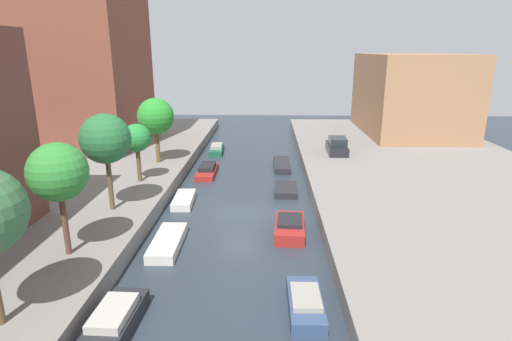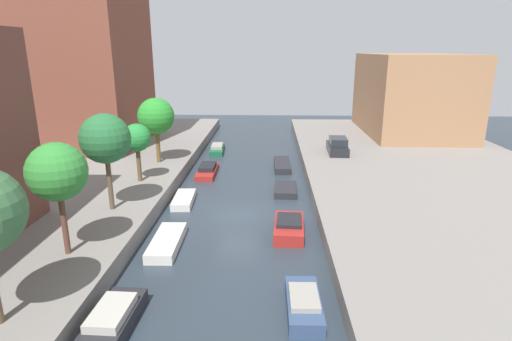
{
  "view_description": "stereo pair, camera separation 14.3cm",
  "coord_description": "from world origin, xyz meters",
  "px_view_note": "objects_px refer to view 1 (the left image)",
  "views": [
    {
      "loc": [
        1.93,
        -24.83,
        10.26
      ],
      "look_at": [
        1.07,
        4.24,
        1.73
      ],
      "focal_mm": 29.04,
      "sensor_mm": 36.0,
      "label": 1
    },
    {
      "loc": [
        2.08,
        -24.83,
        10.26
      ],
      "look_at": [
        1.07,
        4.24,
        1.73
      ],
      "focal_mm": 29.04,
      "sensor_mm": 36.0,
      "label": 2
    }
  ],
  "objects_px": {
    "moored_boat_left_1": "(113,322)",
    "moored_boat_left_2": "(167,242)",
    "moored_boat_right_4": "(282,165)",
    "street_tree_4": "(156,117)",
    "street_tree_2": "(105,139)",
    "parked_car": "(337,146)",
    "moored_boat_right_2": "(290,227)",
    "moored_boat_left_3": "(184,200)",
    "moored_boat_right_3": "(286,190)",
    "apartment_tower_far": "(82,40)",
    "street_tree_1": "(58,173)",
    "low_block_right": "(410,94)",
    "moored_boat_right_1": "(305,304)",
    "moored_boat_left_4": "(207,170)",
    "moored_boat_left_5": "(217,149)",
    "street_tree_3": "(137,139)"
  },
  "relations": [
    {
      "from": "parked_car",
      "to": "moored_boat_left_3",
      "type": "relative_size",
      "value": 1.21
    },
    {
      "from": "street_tree_2",
      "to": "moored_boat_left_2",
      "type": "height_order",
      "value": "street_tree_2"
    },
    {
      "from": "moored_boat_left_1",
      "to": "street_tree_1",
      "type": "bearing_deg",
      "value": 130.38
    },
    {
      "from": "low_block_right",
      "to": "moored_boat_left_4",
      "type": "relative_size",
      "value": 3.44
    },
    {
      "from": "low_block_right",
      "to": "street_tree_2",
      "type": "xyz_separation_m",
      "value": [
        -25.42,
        -24.85,
        -0.09
      ]
    },
    {
      "from": "low_block_right",
      "to": "moored_boat_right_1",
      "type": "relative_size",
      "value": 4.47
    },
    {
      "from": "parked_car",
      "to": "moored_boat_right_1",
      "type": "relative_size",
      "value": 1.22
    },
    {
      "from": "parked_car",
      "to": "moored_boat_left_2",
      "type": "distance_m",
      "value": 21.17
    },
    {
      "from": "moored_boat_left_1",
      "to": "moored_boat_right_1",
      "type": "bearing_deg",
      "value": 11.0
    },
    {
      "from": "moored_boat_right_4",
      "to": "street_tree_4",
      "type": "bearing_deg",
      "value": -169.37
    },
    {
      "from": "low_block_right",
      "to": "moored_boat_right_4",
      "type": "distance_m",
      "value": 19.73
    },
    {
      "from": "low_block_right",
      "to": "street_tree_4",
      "type": "height_order",
      "value": "low_block_right"
    },
    {
      "from": "moored_boat_left_1",
      "to": "moored_boat_left_3",
      "type": "height_order",
      "value": "moored_boat_left_1"
    },
    {
      "from": "street_tree_2",
      "to": "street_tree_3",
      "type": "distance_m",
      "value": 5.66
    },
    {
      "from": "street_tree_1",
      "to": "street_tree_3",
      "type": "bearing_deg",
      "value": 90.0
    },
    {
      "from": "moored_boat_left_3",
      "to": "moored_boat_right_1",
      "type": "distance_m",
      "value": 14.26
    },
    {
      "from": "street_tree_4",
      "to": "parked_car",
      "type": "relative_size",
      "value": 1.3
    },
    {
      "from": "moored_boat_left_3",
      "to": "moored_boat_right_2",
      "type": "bearing_deg",
      "value": -33.78
    },
    {
      "from": "moored_boat_left_4",
      "to": "moored_boat_right_3",
      "type": "relative_size",
      "value": 1.43
    },
    {
      "from": "moored_boat_right_3",
      "to": "apartment_tower_far",
      "type": "bearing_deg",
      "value": 148.54
    },
    {
      "from": "moored_boat_left_3",
      "to": "moored_boat_right_2",
      "type": "height_order",
      "value": "moored_boat_right_2"
    },
    {
      "from": "parked_car",
      "to": "moored_boat_right_2",
      "type": "xyz_separation_m",
      "value": [
        -5.12,
        -15.66,
        -1.21
      ]
    },
    {
      "from": "parked_car",
      "to": "moored_boat_left_2",
      "type": "xyz_separation_m",
      "value": [
        -11.79,
        -17.53,
        -1.35
      ]
    },
    {
      "from": "moored_boat_left_2",
      "to": "moored_boat_left_3",
      "type": "distance_m",
      "value": 6.63
    },
    {
      "from": "moored_boat_right_2",
      "to": "moored_boat_right_4",
      "type": "distance_m",
      "value": 13.87
    },
    {
      "from": "moored_boat_left_3",
      "to": "moored_boat_right_1",
      "type": "height_order",
      "value": "moored_boat_right_1"
    },
    {
      "from": "apartment_tower_far",
      "to": "moored_boat_right_2",
      "type": "bearing_deg",
      "value": -44.55
    },
    {
      "from": "street_tree_3",
      "to": "moored_boat_left_4",
      "type": "xyz_separation_m",
      "value": [
        4.16,
        5.17,
        -3.84
      ]
    },
    {
      "from": "street_tree_2",
      "to": "street_tree_4",
      "type": "relative_size",
      "value": 1.06
    },
    {
      "from": "street_tree_1",
      "to": "street_tree_4",
      "type": "height_order",
      "value": "street_tree_4"
    },
    {
      "from": "apartment_tower_far",
      "to": "street_tree_4",
      "type": "xyz_separation_m",
      "value": [
        8.58,
        -7.04,
        -6.24
      ]
    },
    {
      "from": "moored_boat_left_1",
      "to": "moored_boat_left_2",
      "type": "xyz_separation_m",
      "value": [
        0.38,
        7.01,
        -0.14
      ]
    },
    {
      "from": "moored_boat_right_1",
      "to": "low_block_right",
      "type": "bearing_deg",
      "value": 66.48
    },
    {
      "from": "street_tree_4",
      "to": "moored_boat_right_2",
      "type": "xyz_separation_m",
      "value": [
        10.64,
        -11.88,
        -4.5
      ]
    },
    {
      "from": "moored_boat_left_5",
      "to": "moored_boat_right_4",
      "type": "distance_m",
      "value": 8.75
    },
    {
      "from": "moored_boat_left_1",
      "to": "moored_boat_right_1",
      "type": "distance_m",
      "value": 7.47
    },
    {
      "from": "street_tree_2",
      "to": "moored_boat_left_5",
      "type": "xyz_separation_m",
      "value": [
        4.01,
        18.62,
        -4.96
      ]
    },
    {
      "from": "moored_boat_left_5",
      "to": "street_tree_4",
      "type": "bearing_deg",
      "value": -117.4
    },
    {
      "from": "apartment_tower_far",
      "to": "moored_boat_right_2",
      "type": "relative_size",
      "value": 5.5
    },
    {
      "from": "apartment_tower_far",
      "to": "moored_boat_right_1",
      "type": "distance_m",
      "value": 34.53
    },
    {
      "from": "moored_boat_right_1",
      "to": "moored_boat_right_3",
      "type": "height_order",
      "value": "moored_boat_right_1"
    },
    {
      "from": "moored_boat_left_1",
      "to": "moored_boat_right_4",
      "type": "relative_size",
      "value": 0.9
    },
    {
      "from": "apartment_tower_far",
      "to": "moored_boat_left_3",
      "type": "bearing_deg",
      "value": -49.46
    },
    {
      "from": "moored_boat_right_3",
      "to": "moored_boat_right_4",
      "type": "height_order",
      "value": "moored_boat_right_4"
    },
    {
      "from": "moored_boat_right_2",
      "to": "moored_boat_right_3",
      "type": "bearing_deg",
      "value": 89.65
    },
    {
      "from": "street_tree_2",
      "to": "moored_boat_right_2",
      "type": "relative_size",
      "value": 1.57
    },
    {
      "from": "street_tree_2",
      "to": "parked_car",
      "type": "height_order",
      "value": "street_tree_2"
    },
    {
      "from": "moored_boat_right_2",
      "to": "moored_boat_right_4",
      "type": "bearing_deg",
      "value": 90.14
    },
    {
      "from": "street_tree_4",
      "to": "moored_boat_left_1",
      "type": "height_order",
      "value": "street_tree_4"
    },
    {
      "from": "apartment_tower_far",
      "to": "street_tree_1",
      "type": "xyz_separation_m",
      "value": [
        8.58,
        -23.59,
        -6.16
      ]
    }
  ]
}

